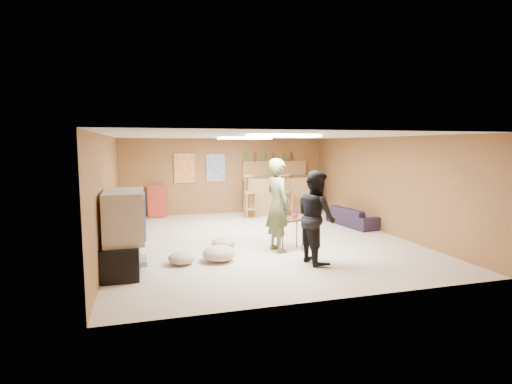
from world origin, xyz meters
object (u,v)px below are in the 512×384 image
object	(u,v)px
bar_counter	(279,195)
person_black	(316,217)
tv_body	(125,216)
tray_table	(290,234)
sofa	(353,217)
person_olive	(278,205)

from	to	relation	value
bar_counter	person_black	bearing A→B (deg)	-101.99
tv_body	bar_counter	world-z (taller)	tv_body
bar_counter	tray_table	xyz separation A→B (m)	(-1.17, -3.97, -0.24)
person_black	sofa	xyz separation A→B (m)	(2.22, 2.63, -0.57)
tv_body	bar_counter	bearing A→B (deg)	47.00
bar_counter	tv_body	bearing A→B (deg)	-133.00
person_olive	person_black	size ratio (longest dim) A/B	1.12
sofa	tray_table	size ratio (longest dim) A/B	2.54
bar_counter	sofa	size ratio (longest dim) A/B	1.28
person_black	person_olive	bearing A→B (deg)	18.62
person_black	tv_body	bearing A→B (deg)	77.52
tray_table	tv_body	bearing A→B (deg)	-170.78
bar_counter	tray_table	world-z (taller)	bar_counter
tv_body	person_black	xyz separation A→B (m)	(3.13, -0.38, -0.11)
person_olive	person_black	bearing A→B (deg)	-166.25
tv_body	person_black	world-z (taller)	person_black
person_black	tray_table	bearing A→B (deg)	3.81
bar_counter	person_olive	bearing A→B (deg)	-109.71
tv_body	person_olive	bearing A→B (deg)	10.26
bar_counter	person_black	world-z (taller)	person_black
bar_counter	person_olive	world-z (taller)	person_olive
person_black	tray_table	world-z (taller)	person_black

